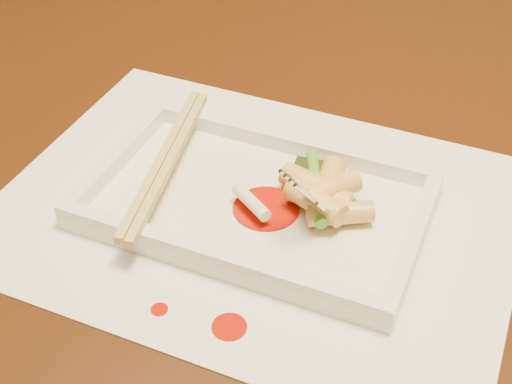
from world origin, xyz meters
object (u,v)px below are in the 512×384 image
at_px(plate_base, 256,206).
at_px(table, 228,199).
at_px(placemat, 256,210).
at_px(chopstick_a, 162,159).
at_px(fork, 358,133).

bearing_deg(plate_base, table, 125.44).
height_order(placemat, chopstick_a, chopstick_a).
relative_size(table, plate_base, 5.38).
distance_m(placemat, plate_base, 0.00).
bearing_deg(chopstick_a, plate_base, 0.00).
bearing_deg(placemat, table, 125.44).
bearing_deg(fork, placemat, -165.58).
distance_m(placemat, fork, 0.11).
relative_size(placemat, plate_base, 1.54).
distance_m(table, placemat, 0.17).
xyz_separation_m(placemat, chopstick_a, (-0.08, 0.00, 0.03)).
bearing_deg(chopstick_a, fork, 6.75).
bearing_deg(placemat, fork, 14.42).
bearing_deg(fork, chopstick_a, -173.25).
distance_m(placemat, chopstick_a, 0.09).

